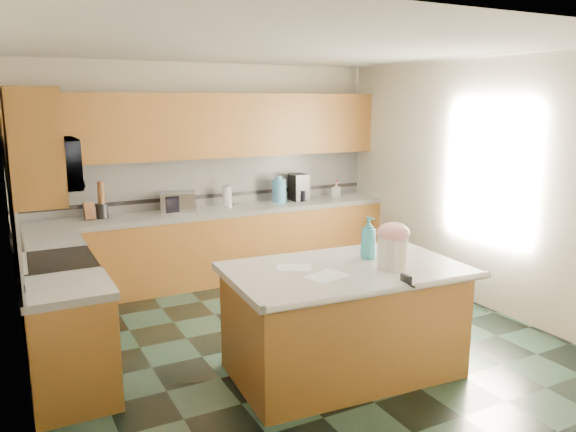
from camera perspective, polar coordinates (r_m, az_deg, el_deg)
floor at (r=5.54m, az=0.31°, el=-12.23°), size 4.60×4.60×0.00m
ceiling at (r=5.09m, az=0.34°, el=16.81°), size 4.60×4.60×0.00m
wall_back at (r=7.25m, az=-8.32°, el=4.46°), size 4.60×0.04×2.70m
wall_front at (r=3.33m, az=19.45°, el=-4.61°), size 4.60×0.04×2.70m
wall_left at (r=4.56m, az=-26.37°, el=-0.86°), size 0.04×4.60×2.70m
wall_right at (r=6.55m, az=18.61°, el=3.20°), size 0.04×4.60×2.70m
back_base_cab at (r=7.13m, az=-7.24°, el=-3.17°), size 4.60×0.60×0.86m
back_countertop at (r=7.03m, az=-7.34°, el=0.46°), size 4.60×0.64×0.06m
back_upper_cab at (r=7.03m, az=-7.95°, el=9.08°), size 4.60×0.33×0.78m
back_backsplash at (r=7.24m, az=-8.20°, el=3.53°), size 4.60×0.02×0.63m
back_accent_band at (r=7.26m, az=-8.14°, el=2.00°), size 4.60×0.01×0.05m
left_base_cab_rear at (r=6.05m, az=-22.91°, el=-6.72°), size 0.60×0.82×0.86m
left_counter_rear at (r=5.93m, az=-23.26°, el=-2.49°), size 0.64×0.82×0.06m
left_base_cab_front at (r=4.62m, az=-21.18°, el=-12.28°), size 0.60×0.72×0.86m
left_counter_front at (r=4.46m, az=-21.62°, el=-6.85°), size 0.64×0.72×0.06m
left_backsplash at (r=5.13m, az=-26.08°, el=-0.89°), size 0.02×2.30×0.63m
left_accent_band at (r=5.17m, az=-25.82°, el=-3.00°), size 0.01×2.30×0.05m
left_upper_cab_rear at (r=5.91m, az=-25.50°, el=7.60°), size 0.33×1.09×0.78m
left_upper_cab_front at (r=4.25m, az=-24.49°, el=6.53°), size 0.33×0.72×0.78m
range_body at (r=5.30m, az=-22.15°, el=-9.12°), size 0.60×0.76×0.88m
range_oven_door at (r=5.35m, az=-18.99°, el=-9.17°), size 0.02×0.68×0.55m
range_cooktop at (r=5.17m, az=-22.54°, el=-4.33°), size 0.62×0.78×0.04m
range_handle at (r=5.23m, az=-18.94°, el=-5.24°), size 0.02×0.66×0.02m
range_backguard at (r=5.12m, az=-25.54°, el=-3.32°), size 0.06×0.76×0.18m
microwave at (r=5.01m, az=-23.28°, el=4.87°), size 0.50×0.73×0.41m
island_base at (r=4.76m, az=5.63°, el=-10.81°), size 1.87×1.15×0.86m
island_top at (r=4.60m, az=5.74°, el=-5.51°), size 1.97×1.26×0.06m
island_bullnose at (r=4.17m, az=10.04°, el=-7.48°), size 1.90×0.19×0.06m
treat_jar at (r=4.59m, az=10.58°, el=-3.67°), size 0.25×0.25×0.25m
treat_jar_lid at (r=4.55m, az=10.65°, el=-1.66°), size 0.26×0.26×0.16m
treat_jar_knob at (r=4.53m, az=10.68°, el=-1.00°), size 0.09×0.03×0.03m
treat_jar_knob_end_l at (r=4.51m, az=10.24°, el=-1.05°), size 0.05×0.05×0.05m
treat_jar_knob_end_r at (r=4.56m, az=11.11°, el=-0.94°), size 0.05×0.05×0.05m
soap_bottle_island at (r=4.81m, az=8.18°, el=-2.21°), size 0.14×0.14×0.36m
paper_sheet_a at (r=4.34m, az=3.93°, el=-6.11°), size 0.38×0.32×0.00m
paper_sheet_b at (r=4.54m, az=0.61°, el=-5.26°), size 0.34×0.31×0.00m
clamp_body at (r=4.28m, az=11.90°, el=-6.47°), size 0.04×0.11×0.09m
clamp_handle at (r=4.24m, az=12.43°, el=-6.95°), size 0.02×0.07×0.02m
knife_block at (r=6.70m, az=-19.55°, el=0.46°), size 0.12×0.16×0.22m
utensil_crock at (r=6.75m, az=-18.35°, el=0.50°), size 0.14×0.14×0.17m
utensil_bundle at (r=6.71m, az=-18.47°, el=2.28°), size 0.08×0.08×0.25m
toaster_oven at (r=6.90m, az=-11.15°, el=1.38°), size 0.46×0.37×0.24m
toaster_oven_door at (r=6.78m, az=-10.83°, el=1.21°), size 0.37×0.01×0.20m
paper_towel at (r=7.16m, az=-6.20°, el=2.01°), size 0.12×0.12×0.26m
paper_towel_base at (r=7.18m, az=-6.18°, el=1.03°), size 0.18×0.18×0.01m
water_jug at (r=7.41m, az=-0.89°, el=2.57°), size 0.19×0.19×0.31m
water_jug_neck at (r=7.38m, az=-0.90°, el=3.90°), size 0.09×0.09×0.04m
coffee_maker at (r=7.56m, az=1.10°, el=2.94°), size 0.21×0.23×0.36m
coffee_carafe at (r=7.53m, az=1.28°, el=2.10°), size 0.15×0.15×0.15m
soap_bottle_back at (r=7.84m, az=4.93°, el=2.68°), size 0.13×0.13×0.21m
soap_back_cap at (r=7.82m, az=4.95°, el=3.55°), size 0.02×0.02×0.03m
window_light_proxy at (r=6.37m, az=19.80°, el=4.27°), size 0.02×1.40×1.10m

